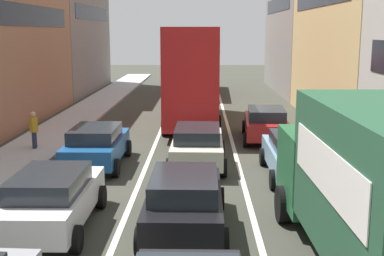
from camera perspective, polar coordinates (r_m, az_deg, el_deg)
sidewalk_left at (r=26.44m, az=-14.34°, el=0.05°), size 2.60×64.00×0.14m
lane_stripe_left at (r=25.59m, az=-3.47°, el=-0.13°), size 0.16×60.00×0.01m
lane_stripe_right at (r=25.54m, az=4.15°, el=-0.16°), size 0.16×60.00×0.01m
building_row_right at (r=30.95m, az=19.54°, el=11.91°), size 7.20×43.90×12.97m
removalist_box_truck at (r=10.52m, az=19.88°, el=-5.77°), size 2.83×7.75×3.58m
sedan_centre_lane_second at (r=12.52m, az=-0.86°, el=-8.12°), size 2.09×4.31×1.49m
wagon_left_lane_second at (r=13.12m, az=-15.54°, el=-7.63°), size 2.07×4.31×1.49m
hatchback_centre_lane_third at (r=18.43m, az=0.63°, el=-1.91°), size 2.12×4.33×1.49m
sedan_left_lane_third at (r=18.74m, az=-10.73°, el=-1.89°), size 2.07×4.30×1.49m
sedan_right_lane_behind_truck at (r=17.39m, az=11.64°, el=-2.91°), size 2.08×4.31×1.49m
wagon_right_lane_far at (r=23.02m, az=8.33°, el=0.55°), size 2.28×4.41×1.49m
bus_mid_queue_primary at (r=26.72m, az=0.09°, el=6.47°), size 2.84×10.51×5.06m
bus_far_queue_secondary at (r=40.50m, az=0.52°, el=6.44°), size 3.04×10.57×2.90m
pedestrian_near_kerb at (r=21.66m, az=-17.43°, el=-0.08°), size 0.34×0.54×1.66m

